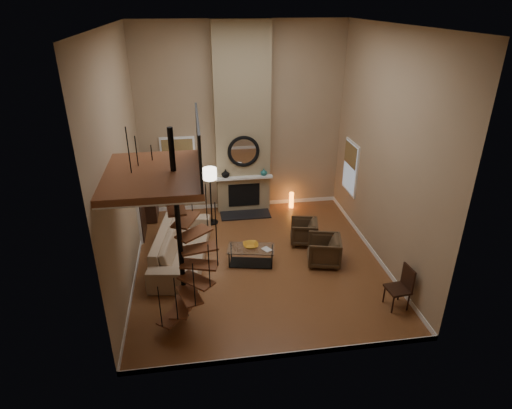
{
  "coord_description": "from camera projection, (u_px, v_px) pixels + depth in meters",
  "views": [
    {
      "loc": [
        -1.41,
        -9.01,
        5.98
      ],
      "look_at": [
        0.0,
        0.4,
        1.4
      ],
      "focal_mm": 30.19,
      "sensor_mm": 36.0,
      "label": 1
    }
  ],
  "objects": [
    {
      "name": "sofa",
      "position": [
        181.0,
        246.0,
        10.73
      ],
      "size": [
        1.58,
        3.08,
        0.86
      ],
      "primitive_type": "imported",
      "rotation": [
        0.0,
        0.0,
        1.42
      ],
      "color": "tan",
      "rests_on": "ground"
    },
    {
      "name": "hearth",
      "position": [
        245.0,
        215.0,
        13.1
      ],
      "size": [
        1.5,
        0.6,
        0.04
      ],
      "primitive_type": "cube",
      "color": "black",
      "rests_on": "ground"
    },
    {
      "name": "back_wall",
      "position": [
        242.0,
        121.0,
        12.52
      ],
      "size": [
        6.0,
        0.02,
        5.5
      ],
      "primitive_type": "cube",
      "color": "tan",
      "rests_on": "ground"
    },
    {
      "name": "baseboard_back",
      "position": [
        243.0,
        204.0,
        13.68
      ],
      "size": [
        6.0,
        0.02,
        0.12
      ],
      "primitive_type": "cube",
      "color": "white",
      "rests_on": "ground"
    },
    {
      "name": "window_back",
      "position": [
        179.0,
        161.0,
        12.73
      ],
      "size": [
        1.02,
        0.06,
        1.52
      ],
      "color": "white",
      "rests_on": "back_wall"
    },
    {
      "name": "armchair_near",
      "position": [
        306.0,
        232.0,
        11.48
      ],
      "size": [
        0.84,
        0.83,
        0.64
      ],
      "primitive_type": "imported",
      "rotation": [
        0.0,
        0.0,
        -1.79
      ],
      "color": "#45321F",
      "rests_on": "ground"
    },
    {
      "name": "baseboard_left",
      "position": [
        136.0,
        269.0,
        10.39
      ],
      "size": [
        0.02,
        6.5,
        0.12
      ],
      "primitive_type": "cube",
      "color": "white",
      "rests_on": "ground"
    },
    {
      "name": "mirror_frame",
      "position": [
        244.0,
        152.0,
        12.5
      ],
      "size": [
        0.94,
        0.1,
        0.94
      ],
      "primitive_type": "torus",
      "rotation": [
        1.57,
        0.0,
        0.0
      ],
      "color": "black",
      "rests_on": "chimney_breast"
    },
    {
      "name": "loft",
      "position": [
        159.0,
        172.0,
        7.53
      ],
      "size": [
        1.7,
        2.2,
        1.09
      ],
      "color": "brown",
      "rests_on": "left_wall"
    },
    {
      "name": "baseboard_right",
      "position": [
        372.0,
        250.0,
        11.19
      ],
      "size": [
        0.02,
        6.5,
        0.12
      ],
      "primitive_type": "cube",
      "color": "white",
      "rests_on": "ground"
    },
    {
      "name": "vase_right",
      "position": [
        264.0,
        172.0,
        12.85
      ],
      "size": [
        0.2,
        0.2,
        0.21
      ],
      "primitive_type": "imported",
      "color": "#1A595C",
      "rests_on": "mantel"
    },
    {
      "name": "entry_door",
      "position": [
        140.0,
        201.0,
        11.57
      ],
      "size": [
        0.1,
        1.05,
        2.16
      ],
      "color": "white",
      "rests_on": "ground"
    },
    {
      "name": "armchair_far",
      "position": [
        327.0,
        251.0,
        10.61
      ],
      "size": [
        0.96,
        0.95,
        0.73
      ],
      "primitive_type": "imported",
      "rotation": [
        0.0,
        0.0,
        -1.81
      ],
      "color": "#45321F",
      "rests_on": "ground"
    },
    {
      "name": "ceiling",
      "position": [
        259.0,
        25.0,
        8.43
      ],
      "size": [
        6.0,
        6.5,
        0.01
      ],
      "primitive_type": "cube",
      "color": "silver",
      "rests_on": "back_wall"
    },
    {
      "name": "bowl",
      "position": [
        251.0,
        245.0,
        10.55
      ],
      "size": [
        0.38,
        0.38,
        0.09
      ],
      "primitive_type": "imported",
      "color": "gold",
      "rests_on": "coffee_table"
    },
    {
      "name": "hutch",
      "position": [
        148.0,
        189.0,
        12.54
      ],
      "size": [
        0.38,
        0.82,
        1.83
      ],
      "primitive_type": "cube",
      "color": "black",
      "rests_on": "ground"
    },
    {
      "name": "vase_left",
      "position": [
        225.0,
        173.0,
        12.69
      ],
      "size": [
        0.24,
        0.24,
        0.25
      ],
      "primitive_type": "imported",
      "color": "black",
      "rests_on": "mantel"
    },
    {
      "name": "front_wall",
      "position": [
        291.0,
        227.0,
        6.73
      ],
      "size": [
        6.0,
        0.02,
        5.5
      ],
      "primitive_type": "cube",
      "color": "tan",
      "rests_on": "ground"
    },
    {
      "name": "ground",
      "position": [
        258.0,
        262.0,
        10.82
      ],
      "size": [
        6.0,
        6.5,
        0.01
      ],
      "primitive_type": "cube",
      "color": "brown",
      "rests_on": "ground"
    },
    {
      "name": "chimney_breast",
      "position": [
        242.0,
        123.0,
        12.35
      ],
      "size": [
        1.6,
        0.38,
        5.5
      ],
      "primitive_type": "cube",
      "color": "#917F5E",
      "rests_on": "ground"
    },
    {
      "name": "baseboard_front",
      "position": [
        285.0,
        355.0,
        7.9
      ],
      "size": [
        6.0,
        0.02,
        0.12
      ],
      "primitive_type": "cube",
      "color": "white",
      "rests_on": "ground"
    },
    {
      "name": "accent_lamp",
      "position": [
        291.0,
        200.0,
        13.51
      ],
      "size": [
        0.14,
        0.14,
        0.5
      ],
      "primitive_type": "cylinder",
      "color": "orange",
      "rests_on": "ground"
    },
    {
      "name": "floor_lamp",
      "position": [
        210.0,
        178.0,
        12.07
      ],
      "size": [
        0.4,
        0.4,
        1.71
      ],
      "color": "black",
      "rests_on": "ground"
    },
    {
      "name": "mantel",
      "position": [
        244.0,
        178.0,
        12.79
      ],
      "size": [
        1.7,
        0.18,
        0.06
      ],
      "primitive_type": "cube",
      "color": "white",
      "rests_on": "chimney_breast"
    },
    {
      "name": "right_wall",
      "position": [
        386.0,
        151.0,
        10.02
      ],
      "size": [
        0.02,
        6.5,
        5.5
      ],
      "primitive_type": "cube",
      "color": "tan",
      "rests_on": "ground"
    },
    {
      "name": "book",
      "position": [
        266.0,
        250.0,
        10.44
      ],
      "size": [
        0.27,
        0.29,
        0.02
      ],
      "primitive_type": "imported",
      "rotation": [
        0.0,
        0.0,
        0.53
      ],
      "color": "gray",
      "rests_on": "coffee_table"
    },
    {
      "name": "coffee_table",
      "position": [
        251.0,
        254.0,
        10.6
      ],
      "size": [
        1.23,
        0.79,
        0.44
      ],
      "color": "silver",
      "rests_on": "ground"
    },
    {
      "name": "firebox",
      "position": [
        244.0,
        195.0,
        13.12
      ],
      "size": [
        0.95,
        0.02,
        0.72
      ],
      "primitive_type": "cube",
      "color": "black",
      "rests_on": "chimney_breast"
    },
    {
      "name": "side_chair",
      "position": [
        402.0,
        285.0,
        9.04
      ],
      "size": [
        0.49,
        0.49,
        0.97
      ],
      "color": "black",
      "rests_on": "ground"
    },
    {
      "name": "left_wall",
      "position": [
        121.0,
        165.0,
        9.22
      ],
      "size": [
        0.02,
        6.5,
        5.5
      ],
      "primitive_type": "cube",
      "color": "tan",
      "rests_on": "ground"
    },
    {
      "name": "mirror_disc",
      "position": [
        244.0,
        151.0,
        12.51
      ],
      "size": [
        0.8,
        0.01,
        0.8
      ],
      "primitive_type": "cylinder",
      "rotation": [
        1.57,
        0.0,
        0.0
      ],
      "color": "white",
      "rests_on": "chimney_breast"
    },
    {
      "name": "window_right",
      "position": [
        350.0,
        167.0,
        12.29
      ],
      "size": [
        0.06,
        1.02,
        1.52
      ],
      "color": "white",
      "rests_on": "right_wall"
    },
    {
      "name": "spiral_stair",
      "position": [
        181.0,
        242.0,
        8.21
      ],
      "size": [
        1.47,
        1.47,
        4.06
      ],
      "color": "black",
      "rests_on": "ground"
    }
  ]
}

